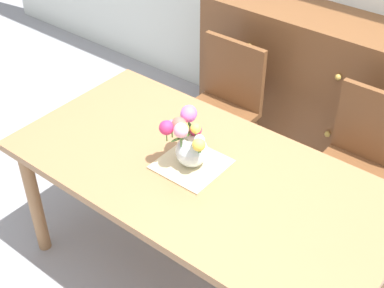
% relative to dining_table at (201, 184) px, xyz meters
% --- Properties ---
extents(ground_plane, '(12.00, 12.00, 0.00)m').
position_rel_dining_table_xyz_m(ground_plane, '(0.00, 0.00, -0.67)').
color(ground_plane, '#939399').
extents(dining_table, '(1.80, 0.91, 0.75)m').
position_rel_dining_table_xyz_m(dining_table, '(0.00, 0.00, 0.00)').
color(dining_table, '#9E7047').
rests_on(dining_table, ground_plane).
extents(chair_left, '(0.42, 0.42, 0.90)m').
position_rel_dining_table_xyz_m(chair_left, '(-0.45, 0.80, -0.15)').
color(chair_left, brown).
rests_on(chair_left, ground_plane).
extents(chair_right, '(0.42, 0.42, 0.90)m').
position_rel_dining_table_xyz_m(chair_right, '(0.45, 0.80, -0.15)').
color(chair_right, brown).
rests_on(chair_right, ground_plane).
extents(dresser, '(1.40, 0.47, 1.00)m').
position_rel_dining_table_xyz_m(dresser, '(-0.17, 1.33, -0.17)').
color(dresser, brown).
rests_on(dresser, ground_plane).
extents(placemat, '(0.29, 0.29, 0.01)m').
position_rel_dining_table_xyz_m(placemat, '(-0.05, 0.00, 0.09)').
color(placemat, '#CCB789').
rests_on(placemat, dining_table).
extents(flower_vase, '(0.22, 0.21, 0.26)m').
position_rel_dining_table_xyz_m(flower_vase, '(-0.07, -0.00, 0.23)').
color(flower_vase, silver).
rests_on(flower_vase, placemat).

